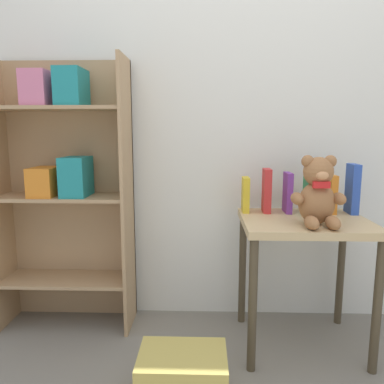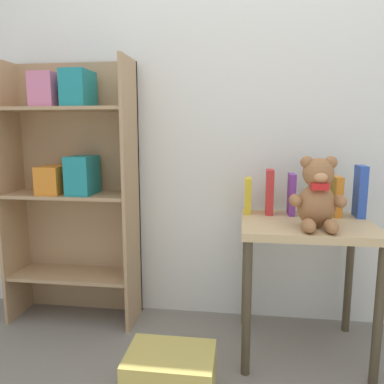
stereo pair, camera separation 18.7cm
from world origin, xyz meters
name	(u,v)px [view 1 (the left image)]	position (x,y,z in m)	size (l,w,h in m)	color
wall_back	(241,101)	(0.00, 1.28, 1.25)	(4.80, 0.06, 2.50)	silver
bookshelf_side	(65,178)	(-0.97, 1.12, 0.83)	(0.72, 0.28, 1.46)	tan
display_table	(304,240)	(0.29, 0.92, 0.55)	(0.61, 0.51, 0.66)	tan
teddy_bear	(318,194)	(0.31, 0.81, 0.80)	(0.24, 0.22, 0.32)	#99663D
book_standing_yellow	(245,195)	(0.01, 1.07, 0.75)	(0.03, 0.10, 0.18)	gold
book_standing_red	(267,191)	(0.12, 1.07, 0.77)	(0.04, 0.11, 0.23)	red
book_standing_purple	(288,193)	(0.23, 1.07, 0.76)	(0.03, 0.12, 0.21)	purple
book_standing_green	(309,191)	(0.34, 1.08, 0.77)	(0.02, 0.13, 0.23)	#33934C
book_standing_orange	(330,194)	(0.45, 1.07, 0.76)	(0.04, 0.12, 0.20)	orange
book_standing_blue	(352,189)	(0.56, 1.06, 0.79)	(0.04, 0.12, 0.26)	#2D51B7
storage_bin	(183,378)	(-0.29, 0.48, 0.11)	(0.35, 0.25, 0.21)	tan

